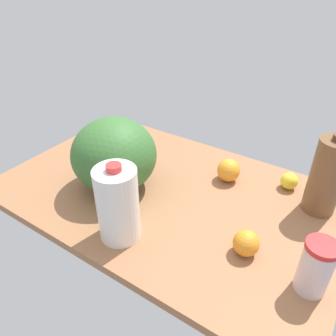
{
  "coord_description": "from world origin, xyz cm",
  "views": [
    {
      "loc": [
        -51.93,
        78.06,
        74.45
      ],
      "look_at": [
        0.0,
        0.0,
        13.0
      ],
      "focal_mm": 35.0,
      "sensor_mm": 36.0,
      "label": 1
    }
  ],
  "objects": [
    {
      "name": "countertop",
      "position": [
        0.0,
        0.0,
        1.5
      ],
      "size": [
        120.0,
        76.0,
        3.0
      ],
      "primitive_type": "cube",
      "color": "#986441",
      "rests_on": "ground"
    },
    {
      "name": "watermelon",
      "position": [
        17.58,
        7.32,
        16.01
      ],
      "size": [
        29.6,
        29.6,
        26.02
      ],
      "primitive_type": "ellipsoid",
      "color": "#36692F",
      "rests_on": "countertop"
    },
    {
      "name": "chocolate_milk_jug",
      "position": [
        -46.76,
        -19.74,
        16.01
      ],
      "size": [
        10.38,
        10.38,
        27.58
      ],
      "color": "brown",
      "rests_on": "countertop"
    },
    {
      "name": "milk_jug",
      "position": [
        -0.07,
        25.87,
        14.78
      ],
      "size": [
        12.25,
        12.25,
        25.12
      ],
      "color": "white",
      "rests_on": "countertop"
    },
    {
      "name": "tumbler_cup",
      "position": [
        -52.35,
        13.92,
        10.78
      ],
      "size": [
        8.04,
        8.04,
        15.48
      ],
      "color": "beige",
      "rests_on": "countertop"
    },
    {
      "name": "lemon_near_front",
      "position": [
        -35.19,
        -25.91,
        6.07
      ],
      "size": [
        6.13,
        6.13,
        6.13
      ],
      "primitive_type": "sphere",
      "color": "yellow",
      "rests_on": "countertop"
    },
    {
      "name": "orange_loose",
      "position": [
        -14.72,
        -18.47,
        7.26
      ],
      "size": [
        8.53,
        8.53,
        8.53
      ],
      "primitive_type": "sphere",
      "color": "orange",
      "rests_on": "countertop"
    },
    {
      "name": "orange_far_back",
      "position": [
        -34.16,
        11.89,
        6.75
      ],
      "size": [
        7.49,
        7.49,
        7.49
      ],
      "primitive_type": "sphere",
      "color": "orange",
      "rests_on": "countertop"
    }
  ]
}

